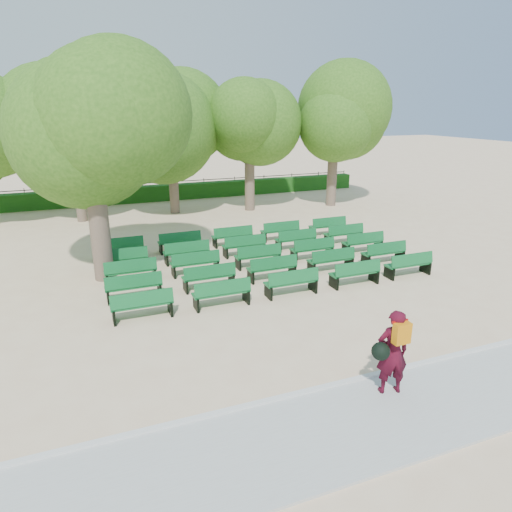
{
  "coord_description": "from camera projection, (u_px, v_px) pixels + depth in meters",
  "views": [
    {
      "loc": [
        -4.32,
        -12.92,
        5.33
      ],
      "look_at": [
        0.38,
        -1.0,
        1.1
      ],
      "focal_mm": 32.0,
      "sensor_mm": 36.0,
      "label": 1
    }
  ],
  "objects": [
    {
      "name": "ground",
      "position": [
        233.0,
        281.0,
        14.59
      ],
      "size": [
        120.0,
        120.0,
        0.0
      ],
      "primitive_type": "plane",
      "color": "beige"
    },
    {
      "name": "paving",
      "position": [
        369.0,
        422.0,
        8.04
      ],
      "size": [
        30.0,
        2.2,
        0.06
      ],
      "primitive_type": "cube",
      "color": "#B4B5B0",
      "rests_on": "ground"
    },
    {
      "name": "curb",
      "position": [
        335.0,
        385.0,
        9.05
      ],
      "size": [
        30.0,
        0.12,
        0.1
      ],
      "primitive_type": "cube",
      "color": "silver",
      "rests_on": "ground"
    },
    {
      "name": "hedge",
      "position": [
        157.0,
        193.0,
        26.82
      ],
      "size": [
        26.0,
        0.7,
        0.9
      ],
      "primitive_type": "cube",
      "color": "#1D5616",
      "rests_on": "ground"
    },
    {
      "name": "fence",
      "position": [
        156.0,
        199.0,
        27.31
      ],
      "size": [
        26.0,
        0.1,
        1.02
      ],
      "primitive_type": null,
      "color": "black",
      "rests_on": "ground"
    },
    {
      "name": "tree_line",
      "position": [
        171.0,
        215.0,
        23.42
      ],
      "size": [
        21.8,
        6.8,
        7.04
      ],
      "primitive_type": null,
      "color": "#3D6D1D",
      "rests_on": "ground"
    },
    {
      "name": "bench_array",
      "position": [
        257.0,
        264.0,
        15.91
      ],
      "size": [
        1.63,
        0.59,
        1.01
      ],
      "rotation": [
        0.0,
        0.0,
        0.06
      ],
      "color": "#11612B",
      "rests_on": "ground"
    },
    {
      "name": "tree_among",
      "position": [
        88.0,
        121.0,
        13.25
      ],
      "size": [
        5.15,
        5.15,
        7.25
      ],
      "color": "brown",
      "rests_on": "ground"
    },
    {
      "name": "person",
      "position": [
        392.0,
        351.0,
        8.56
      ],
      "size": [
        0.84,
        0.54,
        1.71
      ],
      "rotation": [
        0.0,
        0.0,
        2.92
      ],
      "color": "#400918",
      "rests_on": "ground"
    }
  ]
}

